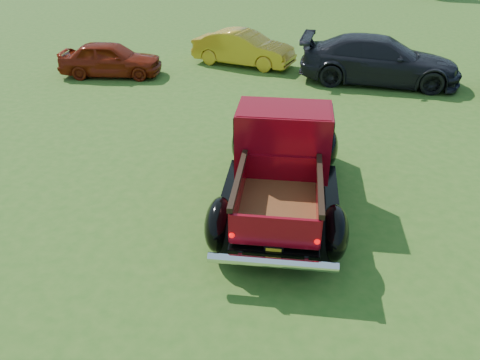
{
  "coord_description": "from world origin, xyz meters",
  "views": [
    {
      "loc": [
        2.04,
        -6.55,
        4.97
      ],
      "look_at": [
        0.23,
        0.2,
        0.99
      ],
      "focal_mm": 35.0,
      "sensor_mm": 36.0,
      "label": 1
    }
  ],
  "objects_px": {
    "pickup_truck": "(283,154)",
    "show_car_grey": "(379,60)",
    "show_car_red": "(111,59)",
    "show_car_yellow": "(244,48)"
  },
  "relations": [
    {
      "from": "show_car_red",
      "to": "show_car_yellow",
      "type": "bearing_deg",
      "value": -70.33
    },
    {
      "from": "pickup_truck",
      "to": "show_car_yellow",
      "type": "bearing_deg",
      "value": 101.51
    },
    {
      "from": "show_car_yellow",
      "to": "show_car_grey",
      "type": "height_order",
      "value": "show_car_grey"
    },
    {
      "from": "show_car_red",
      "to": "show_car_grey",
      "type": "height_order",
      "value": "show_car_grey"
    },
    {
      "from": "show_car_yellow",
      "to": "pickup_truck",
      "type": "bearing_deg",
      "value": -151.01
    },
    {
      "from": "pickup_truck",
      "to": "show_car_grey",
      "type": "xyz_separation_m",
      "value": [
        1.79,
        7.99,
        -0.12
      ]
    },
    {
      "from": "pickup_truck",
      "to": "show_car_grey",
      "type": "relative_size",
      "value": 1.0
    },
    {
      "from": "pickup_truck",
      "to": "show_car_red",
      "type": "relative_size",
      "value": 1.49
    },
    {
      "from": "pickup_truck",
      "to": "show_car_yellow",
      "type": "relative_size",
      "value": 1.37
    },
    {
      "from": "show_car_red",
      "to": "show_car_yellow",
      "type": "xyz_separation_m",
      "value": [
        4.12,
        2.52,
        0.03
      ]
    }
  ]
}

